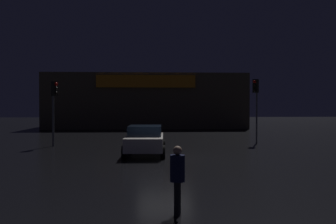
{
  "coord_description": "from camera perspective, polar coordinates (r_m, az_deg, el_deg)",
  "views": [
    {
      "loc": [
        -0.83,
        -17.4,
        2.49
      ],
      "look_at": [
        0.53,
        6.92,
        2.05
      ],
      "focal_mm": 39.75,
      "sensor_mm": 36.0,
      "label": 1
    }
  ],
  "objects": [
    {
      "name": "pedestrian",
      "position": [
        8.53,
        1.46,
        -9.65
      ],
      "size": [
        0.4,
        0.4,
        1.57
      ],
      "color": "black",
      "rests_on": "ground"
    },
    {
      "name": "traffic_signal_opposite",
      "position": [
        23.47,
        -17.05,
        1.97
      ],
      "size": [
        0.43,
        0.41,
        3.93
      ],
      "color": "#595B60",
      "rests_on": "ground"
    },
    {
      "name": "ground_plane",
      "position": [
        17.59,
        -0.47,
        -7.09
      ],
      "size": [
        120.0,
        120.0,
        0.0
      ],
      "primitive_type": "plane",
      "color": "black"
    },
    {
      "name": "car_near",
      "position": [
        18.66,
        -3.54,
        -4.25
      ],
      "size": [
        2.16,
        4.13,
        1.47
      ],
      "color": "silver",
      "rests_on": "ground"
    },
    {
      "name": "traffic_signal_main",
      "position": [
        24.88,
        13.31,
        2.68
      ],
      "size": [
        0.42,
        0.42,
        4.18
      ],
      "color": "#595B60",
      "rests_on": "ground"
    },
    {
      "name": "store_building",
      "position": [
        42.28,
        -3.37,
        1.66
      ],
      "size": [
        21.57,
        8.54,
        5.87
      ],
      "color": "brown",
      "rests_on": "ground"
    }
  ]
}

